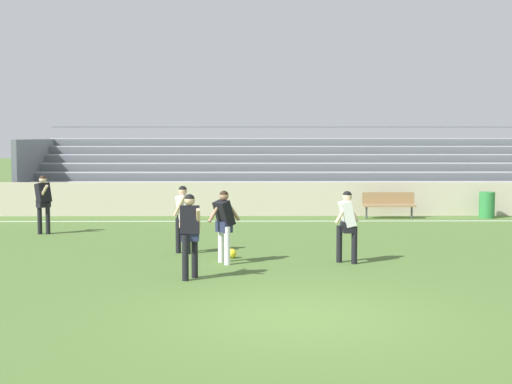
# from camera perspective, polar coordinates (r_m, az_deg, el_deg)

# --- Properties ---
(ground_plane) EXTENTS (160.00, 160.00, 0.00)m
(ground_plane) POSITION_cam_1_polar(r_m,az_deg,el_deg) (11.25, 3.75, -10.03)
(ground_plane) COLOR #4C6B30
(field_line_sideline) EXTENTS (44.00, 0.12, 0.01)m
(field_line_sideline) POSITION_cam_1_polar(r_m,az_deg,el_deg) (23.50, 1.44, -2.37)
(field_line_sideline) COLOR white
(field_line_sideline) RESTS_ON ground
(sideline_wall) EXTENTS (48.00, 0.16, 1.20)m
(sideline_wall) POSITION_cam_1_polar(r_m,az_deg,el_deg) (25.05, 1.31, -0.57)
(sideline_wall) COLOR beige
(sideline_wall) RESTS_ON ground
(bleacher_stand) EXTENTS (23.49, 5.60, 3.29)m
(bleacher_stand) POSITION_cam_1_polar(r_m,az_deg,el_deg) (28.92, 5.33, 1.75)
(bleacher_stand) COLOR #B2B2B7
(bleacher_stand) RESTS_ON ground
(bench_centre_sideline) EXTENTS (1.80, 0.40, 0.90)m
(bench_centre_sideline) POSITION_cam_1_polar(r_m,az_deg,el_deg) (24.63, 10.70, -0.86)
(bench_centre_sideline) COLOR #99754C
(bench_centre_sideline) RESTS_ON ground
(trash_bin) EXTENTS (0.53, 0.53, 0.90)m
(trash_bin) POSITION_cam_1_polar(r_m,az_deg,el_deg) (25.65, 18.19, -1.01)
(trash_bin) COLOR #2D7F3D
(trash_bin) RESTS_ON ground
(player_white_dropping_back) EXTENTS (0.44, 0.48, 1.64)m
(player_white_dropping_back) POSITION_cam_1_polar(r_m,az_deg,el_deg) (17.04, -5.94, -1.73)
(player_white_dropping_back) COLOR black
(player_white_dropping_back) RESTS_ON ground
(player_dark_overlapping) EXTENTS (0.74, 0.54, 1.63)m
(player_dark_overlapping) POSITION_cam_1_polar(r_m,az_deg,el_deg) (15.62, -2.61, -2.31)
(player_dark_overlapping) COLOR white
(player_dark_overlapping) RESTS_ON ground
(player_dark_trailing_run) EXTENTS (0.50, 0.68, 1.71)m
(player_dark_trailing_run) POSITION_cam_1_polar(r_m,az_deg,el_deg) (21.21, -16.84, -0.55)
(player_dark_trailing_run) COLOR black
(player_dark_trailing_run) RESTS_ON ground
(player_white_challenging) EXTENTS (0.60, 0.44, 1.62)m
(player_white_challenging) POSITION_cam_1_polar(r_m,az_deg,el_deg) (15.79, 7.38, -2.31)
(player_white_challenging) COLOR black
(player_white_challenging) RESTS_ON ground
(player_dark_pressing_high) EXTENTS (0.45, 0.62, 1.69)m
(player_dark_pressing_high) POSITION_cam_1_polar(r_m,az_deg,el_deg) (13.94, -5.38, -2.96)
(player_dark_pressing_high) COLOR black
(player_dark_pressing_high) RESTS_ON ground
(soccer_ball) EXTENTS (0.22, 0.22, 0.22)m
(soccer_ball) POSITION_cam_1_polar(r_m,az_deg,el_deg) (16.42, -1.97, -4.99)
(soccer_ball) COLOR yellow
(soccer_ball) RESTS_ON ground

